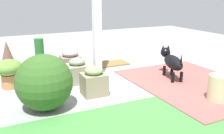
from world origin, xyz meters
TOP-DOWN VIEW (x-y plane):
  - ground_plane at (0.00, 0.00)m, footprint 12.00×12.00m
  - brick_path at (-1.07, 0.80)m, footprint 1.80×2.40m
  - porch_pillar at (0.22, -0.29)m, footprint 0.13×0.13m
  - stone_planter_nearest at (0.60, -0.74)m, footprint 0.40×0.38m
  - stone_planter_near at (0.66, -0.14)m, footprint 0.48×0.39m
  - stone_planter_mid at (0.62, 0.52)m, footprint 0.37×0.34m
  - round_shrub at (1.39, 0.71)m, footprint 0.75×0.75m
  - terracotta_pot_broad at (1.75, -0.35)m, footprint 0.43×0.43m
  - terracotta_pot_tall at (1.25, -0.28)m, footprint 0.26×0.26m
  - terracotta_pot_spiky at (1.71, -0.88)m, footprint 0.28×0.28m
  - dog at (-0.93, 0.42)m, footprint 0.39×0.81m
  - ceramic_urn at (-0.87, 1.53)m, footprint 0.30×0.30m
  - doormat at (-0.40, -0.93)m, footprint 0.67×0.44m

SIDE VIEW (x-z plane):
  - ground_plane at x=0.00m, z-range 0.00..0.00m
  - brick_path at x=-1.07m, z-range 0.00..0.02m
  - doormat at x=-0.40m, z-range 0.00..0.03m
  - stone_planter_near at x=0.66m, z-range -0.02..0.41m
  - ceramic_urn at x=-0.87m, z-range 0.00..0.39m
  - stone_planter_mid at x=0.62m, z-range -0.01..0.43m
  - stone_planter_nearest at x=0.60m, z-range -0.01..0.44m
  - terracotta_pot_tall at x=1.25m, z-range -0.11..0.68m
  - terracotta_pot_broad at x=1.75m, z-range 0.05..0.53m
  - dog at x=-0.93m, z-range 0.04..0.60m
  - terracotta_pot_spiky at x=1.71m, z-range -0.02..0.67m
  - round_shrub at x=1.39m, z-range 0.00..0.75m
  - porch_pillar at x=0.22m, z-range 0.00..2.49m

